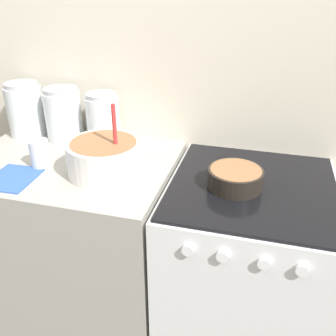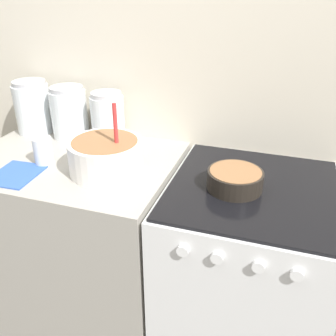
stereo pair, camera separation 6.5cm
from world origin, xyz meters
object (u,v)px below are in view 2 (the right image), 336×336
at_px(stove, 242,279).
at_px(baking_pan, 235,179).
at_px(mixing_bowl, 106,154).
at_px(storage_jar_middle, 70,116).
at_px(storage_jar_left, 33,111).
at_px(tin_can, 43,151).
at_px(storage_jar_right, 108,121).

distance_m(stove, baking_pan, 0.51).
bearing_deg(baking_pan, stove, 25.24).
relative_size(mixing_bowl, storage_jar_middle, 1.19).
xyz_separation_m(mixing_bowl, storage_jar_left, (-0.54, 0.28, 0.03)).
bearing_deg(storage_jar_left, mixing_bowl, -27.87).
xyz_separation_m(baking_pan, storage_jar_middle, (-0.84, 0.26, 0.07)).
xyz_separation_m(mixing_bowl, storage_jar_middle, (-0.33, 0.28, 0.03)).
bearing_deg(tin_can, storage_jar_left, 130.38).
distance_m(stove, tin_can, 1.01).
bearing_deg(storage_jar_left, baking_pan, -13.82).
height_order(mixing_bowl, storage_jar_middle, mixing_bowl).
bearing_deg(tin_can, storage_jar_right, 63.25).
height_order(stove, storage_jar_right, storage_jar_right).
relative_size(stove, mixing_bowl, 3.13).
xyz_separation_m(storage_jar_left, storage_jar_middle, (0.20, 0.00, -0.00)).
distance_m(baking_pan, storage_jar_middle, 0.88).
xyz_separation_m(storage_jar_right, tin_can, (-0.15, -0.30, -0.04)).
bearing_deg(storage_jar_middle, storage_jar_left, 180.00).
relative_size(baking_pan, storage_jar_left, 0.80).
bearing_deg(baking_pan, storage_jar_left, 166.18).
distance_m(storage_jar_middle, tin_can, 0.31).
relative_size(stove, storage_jar_right, 3.86).
distance_m(storage_jar_right, tin_can, 0.34).
bearing_deg(storage_jar_left, storage_jar_middle, 0.00).
distance_m(mixing_bowl, tin_can, 0.28).
height_order(storage_jar_left, storage_jar_right, storage_jar_left).
height_order(storage_jar_middle, tin_can, storage_jar_middle).
bearing_deg(storage_jar_left, tin_can, -49.62).
xyz_separation_m(mixing_bowl, storage_jar_right, (-0.13, 0.28, 0.03)).
bearing_deg(tin_can, mixing_bowl, 3.64).
relative_size(storage_jar_left, storage_jar_middle, 1.04).
bearing_deg(storage_jar_right, mixing_bowl, -65.71).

